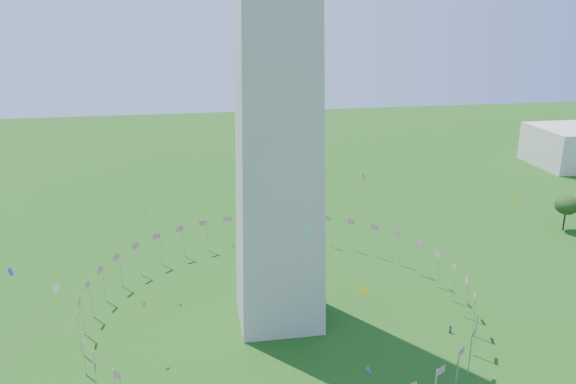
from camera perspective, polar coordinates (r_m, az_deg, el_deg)
name	(u,v)px	position (r m, az deg, el deg)	size (l,w,h in m)	color
flag_ring	(279,299)	(121.45, -0.96, -10.78)	(80.24, 80.24, 9.00)	silver
kites_aloft	(363,286)	(91.85, 7.67, -9.49)	(118.70, 80.47, 41.60)	yellow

